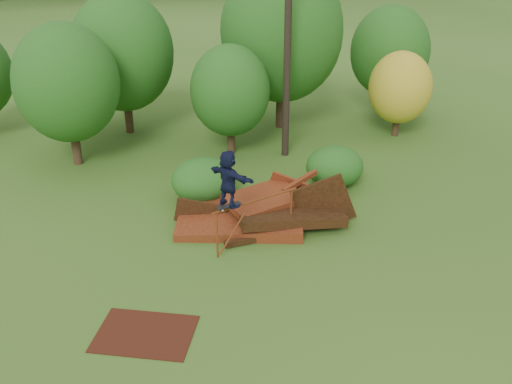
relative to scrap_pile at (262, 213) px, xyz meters
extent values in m
plane|color=#2D5116|center=(0.38, -2.95, -0.34)|extent=(240.00, 240.00, 0.00)
cube|color=#451A0C|center=(-0.69, 0.08, -0.16)|extent=(4.42, 3.36, 0.65)
cube|color=black|center=(0.81, -0.22, 0.08)|extent=(3.40, 2.27, 0.65)
cube|color=#451A0C|center=(0.11, 0.28, 0.36)|extent=(2.63, 2.10, 0.48)
cube|color=black|center=(1.91, -0.42, 0.31)|extent=(2.13, 0.66, 2.11)
cube|color=#451A0C|center=(1.11, 1.08, 0.21)|extent=(1.28, 0.95, 1.43)
cube|color=black|center=(-1.89, 0.48, 0.01)|extent=(1.70, 0.48, 1.11)
cube|color=black|center=(-0.39, -1.12, -0.22)|extent=(2.14, 0.39, 0.17)
cube|color=#451A0C|center=(1.51, 0.78, 0.61)|extent=(1.43, 0.91, 0.38)
cylinder|color=maroon|center=(-1.74, -1.67, 0.39)|extent=(0.06, 0.06, 1.46)
cylinder|color=maroon|center=(0.74, -0.77, 0.39)|extent=(0.06, 0.06, 1.46)
cylinder|color=maroon|center=(-0.50, -1.22, 1.12)|extent=(2.78, 1.06, 0.06)
cube|color=black|center=(-1.34, -1.52, 1.21)|extent=(0.75, 0.43, 0.02)
cylinder|color=silver|center=(-1.56, -1.69, 1.17)|extent=(0.06, 0.05, 0.05)
cylinder|color=silver|center=(-1.61, -1.54, 1.17)|extent=(0.06, 0.05, 0.05)
cylinder|color=silver|center=(-1.07, -1.51, 1.17)|extent=(0.06, 0.05, 0.05)
cylinder|color=silver|center=(-1.13, -1.36, 1.17)|extent=(0.06, 0.05, 0.05)
imported|color=black|center=(-1.34, -1.52, 2.05)|extent=(1.29, 1.52, 1.64)
cube|color=#3A160C|center=(-4.01, -4.56, -0.33)|extent=(2.71, 2.35, 0.03)
cylinder|color=black|center=(-5.85, 6.46, 0.56)|extent=(0.35, 0.35, 1.80)
ellipsoid|color=#184913|center=(-5.85, 6.46, 2.92)|extent=(3.91, 3.91, 4.49)
cylinder|color=black|center=(-3.67, 9.71, 0.63)|extent=(0.37, 0.37, 1.94)
ellipsoid|color=#184913|center=(-3.67, 9.71, 3.25)|extent=(4.41, 4.41, 5.07)
cylinder|color=black|center=(0.28, 6.10, 0.39)|extent=(0.32, 0.32, 1.46)
ellipsoid|color=#184913|center=(0.28, 6.10, 2.30)|extent=(3.17, 3.17, 3.65)
cylinder|color=black|center=(3.14, 8.74, 0.83)|extent=(0.40, 0.40, 2.34)
ellipsoid|color=#184913|center=(3.14, 8.74, 4.00)|extent=(5.35, 5.35, 6.15)
cylinder|color=black|center=(7.82, 6.38, 0.24)|extent=(0.30, 0.30, 1.17)
ellipsoid|color=#A58C19|center=(7.82, 6.38, 1.85)|extent=(2.72, 2.72, 3.13)
cylinder|color=black|center=(8.66, 9.31, 0.50)|extent=(0.35, 0.35, 1.69)
ellipsoid|color=#184913|center=(8.66, 9.31, 2.75)|extent=(3.72, 3.72, 4.28)
ellipsoid|color=#184913|center=(-1.52, 2.08, 0.41)|extent=(2.18, 2.02, 1.51)
ellipsoid|color=#184913|center=(3.27, 2.12, 0.39)|extent=(2.08, 1.91, 1.48)
cylinder|color=black|center=(2.38, 5.36, 5.19)|extent=(0.28, 0.28, 11.07)
camera|label=1|loc=(-4.03, -15.48, 8.55)|focal=40.00mm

